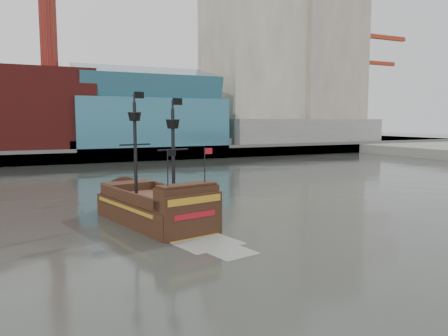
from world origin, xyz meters
TOP-DOWN VIEW (x-y plane):
  - ground at (0.00, 0.00)m, footprint 400.00×400.00m
  - promenade_far at (0.00, 92.00)m, footprint 220.00×60.00m
  - seawall at (0.00, 62.50)m, footprint 220.00×1.00m
  - skyline at (5.21, 84.56)m, footprint 149.00×45.00m
  - crane_a at (78.63, 82.00)m, footprint 22.50×4.00m
  - crane_b at (88.23, 92.00)m, footprint 19.10×4.00m
  - pirate_ship at (-5.56, 12.72)m, footprint 6.98×14.63m

SIDE VIEW (x-z plane):
  - ground at x=0.00m, z-range 0.00..0.00m
  - pirate_ship at x=-5.56m, z-range -4.31..6.22m
  - promenade_far at x=0.00m, z-range 0.00..2.00m
  - seawall at x=0.00m, z-range 0.00..2.60m
  - crane_b at x=88.23m, z-range 2.45..28.70m
  - crane_a at x=78.63m, z-range 2.99..35.24m
  - skyline at x=5.21m, z-range -6.45..55.55m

